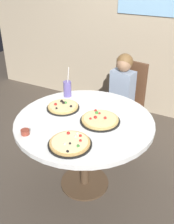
{
  "coord_description": "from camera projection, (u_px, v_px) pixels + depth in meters",
  "views": [
    {
      "loc": [
        0.94,
        -1.72,
        1.94
      ],
      "look_at": [
        0.0,
        0.05,
        0.8
      ],
      "focal_mm": 42.29,
      "sensor_mm": 36.0,
      "label": 1
    }
  ],
  "objects": [
    {
      "name": "ground_plane",
      "position": [
        85.0,
        183.0,
        2.67
      ],
      "size": [
        8.0,
        8.0,
        0.0
      ],
      "primitive_type": "plane",
      "color": "#4C4238"
    },
    {
      "name": "wall_with_window",
      "position": [
        151.0,
        7.0,
        3.32
      ],
      "size": [
        5.2,
        0.14,
        2.9
      ],
      "color": "tan",
      "rests_on": "ground_plane"
    },
    {
      "name": "dining_table",
      "position": [
        84.0,
        129.0,
        2.34
      ],
      "size": [
        1.22,
        1.22,
        0.75
      ],
      "color": "white",
      "rests_on": "ground_plane"
    },
    {
      "name": "chair_wooden",
      "position": [
        126.0,
        97.0,
        3.19
      ],
      "size": [
        0.46,
        0.46,
        0.95
      ],
      "color": "brown",
      "rests_on": "ground_plane"
    },
    {
      "name": "diner_child",
      "position": [
        118.0,
        106.0,
        3.08
      ],
      "size": [
        0.31,
        0.43,
        1.08
      ],
      "color": "#3F4766",
      "rests_on": "ground_plane"
    },
    {
      "name": "pizza_veggie",
      "position": [
        100.0,
        120.0,
        2.26
      ],
      "size": [
        0.35,
        0.35,
        0.05
      ],
      "color": "black",
      "rests_on": "dining_table"
    },
    {
      "name": "pizza_cheese",
      "position": [
        63.0,
        107.0,
        2.46
      ],
      "size": [
        0.31,
        0.31,
        0.05
      ],
      "color": "black",
      "rests_on": "dining_table"
    },
    {
      "name": "pizza_pepperoni",
      "position": [
        70.0,
        143.0,
        1.97
      ],
      "size": [
        0.33,
        0.33,
        0.05
      ],
      "color": "black",
      "rests_on": "dining_table"
    },
    {
      "name": "soda_cup",
      "position": [
        67.0,
        89.0,
        2.66
      ],
      "size": [
        0.08,
        0.08,
        0.31
      ],
      "color": "#6659A5",
      "rests_on": "dining_table"
    },
    {
      "name": "sauce_bowl",
      "position": [
        25.0,
        132.0,
        2.09
      ],
      "size": [
        0.07,
        0.07,
        0.04
      ],
      "primitive_type": "cylinder",
      "color": "brown",
      "rests_on": "dining_table"
    },
    {
      "name": "plate_small",
      "position": [
        103.0,
        100.0,
        2.62
      ],
      "size": [
        0.18,
        0.18,
        0.01
      ],
      "primitive_type": "cylinder",
      "color": "white",
      "rests_on": "dining_table"
    }
  ]
}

